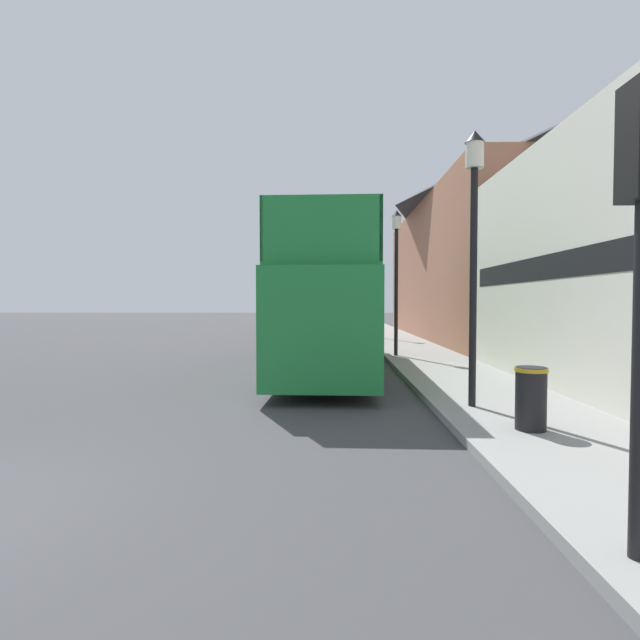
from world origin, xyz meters
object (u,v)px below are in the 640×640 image
parked_car_ahead_of_bus (347,331)px  lamp_post_nearest (474,218)px  tour_bus (330,310)px  litter_bin (531,396)px  lamp_post_second (396,256)px  lamp_post_third (380,271)px

parked_car_ahead_of_bus → lamp_post_nearest: bearing=-85.1°
tour_bus → litter_bin: 8.14m
lamp_post_second → litter_bin: 10.80m
lamp_post_third → litter_bin: lamp_post_third is taller
lamp_post_nearest → lamp_post_second: (-0.28, 8.66, 0.11)m
lamp_post_second → litter_bin: (0.67, -10.35, -3.01)m
lamp_post_nearest → lamp_post_second: 8.66m
tour_bus → parked_car_ahead_of_bus: size_ratio=2.56×
tour_bus → lamp_post_third: lamp_post_third is taller
lamp_post_nearest → litter_bin: (0.39, -1.69, -2.90)m
tour_bus → parked_car_ahead_of_bus: bearing=86.7°
parked_car_ahead_of_bus → lamp_post_nearest: 15.02m
tour_bus → lamp_post_second: (2.34, 2.87, 1.86)m
tour_bus → lamp_post_third: size_ratio=2.08×
lamp_post_nearest → lamp_post_second: bearing=91.9°
tour_bus → lamp_post_nearest: 6.59m
litter_bin → lamp_post_second: bearing=93.7°
parked_car_ahead_of_bus → litter_bin: bearing=-84.5°
litter_bin → tour_bus: bearing=111.9°
lamp_post_nearest → lamp_post_second: lamp_post_second is taller
lamp_post_third → parked_car_ahead_of_bus: bearing=-123.9°
lamp_post_second → lamp_post_third: (0.25, 8.66, 0.02)m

